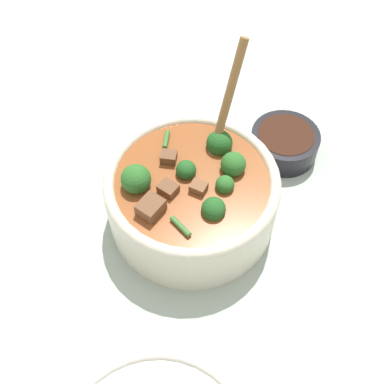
{
  "coord_description": "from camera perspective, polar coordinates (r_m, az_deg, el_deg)",
  "views": [
    {
      "loc": [
        -0.39,
        -0.02,
        0.61
      ],
      "look_at": [
        0.0,
        0.0,
        0.06
      ],
      "focal_mm": 45.0,
      "sensor_mm": 36.0,
      "label": 1
    }
  ],
  "objects": [
    {
      "name": "stew_bowl",
      "position": [
        0.68,
        0.01,
        -0.29
      ],
      "size": [
        0.25,
        0.24,
        0.24
      ],
      "color": "beige",
      "rests_on": "ground_plane"
    },
    {
      "name": "condiment_bowl",
      "position": [
        0.8,
        10.9,
        5.81
      ],
      "size": [
        0.11,
        0.11,
        0.04
      ],
      "color": "black",
      "rests_on": "ground_plane"
    },
    {
      "name": "ground_plane",
      "position": [
        0.72,
        0.0,
        -2.89
      ],
      "size": [
        4.0,
        4.0,
        0.0
      ],
      "primitive_type": "plane",
      "color": "#ADBCAD"
    }
  ]
}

